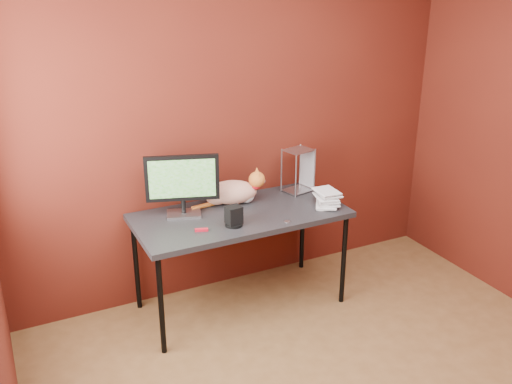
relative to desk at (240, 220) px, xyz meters
name	(u,v)px	position (x,y,z in m)	size (l,w,h in m)	color
room	(389,177)	(0.15, -1.37, 0.75)	(3.52, 3.52, 2.61)	brown
desk	(240,220)	(0.00, 0.00, 0.00)	(1.50, 0.70, 0.75)	black
monitor	(182,182)	(-0.37, 0.14, 0.30)	(0.49, 0.23, 0.44)	#A7A7AB
cat	(232,192)	(0.02, 0.19, 0.14)	(0.55, 0.30, 0.26)	#C05428
skull_mug	(236,214)	(-0.08, -0.12, 0.10)	(0.10, 0.10, 0.10)	white
speaker	(234,217)	(-0.13, -0.17, 0.11)	(0.12, 0.12, 0.14)	black
book_stack	(320,125)	(0.56, -0.11, 0.65)	(0.23, 0.25, 1.20)	beige
wire_rack	(298,170)	(0.58, 0.19, 0.22)	(0.23, 0.20, 0.34)	#A7A7AB
pocket_knife	(201,230)	(-0.35, -0.16, 0.06)	(0.09, 0.02, 0.02)	#B00D1E
black_gadget	(236,219)	(-0.08, -0.11, 0.06)	(0.05, 0.03, 0.03)	black
washer	(287,222)	(0.23, -0.28, 0.05)	(0.04, 0.04, 0.00)	#A7A7AB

